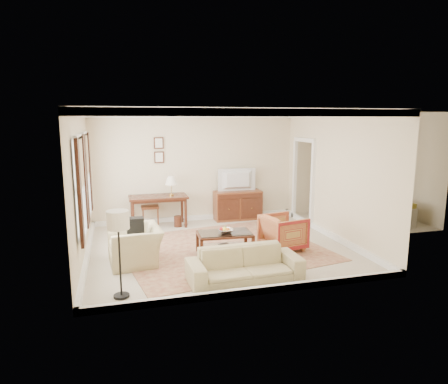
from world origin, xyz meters
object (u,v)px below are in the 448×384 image
striped_armchair (283,231)px  tv (238,173)px  sideboard (238,205)px  coffee_table (225,237)px  club_armchair (135,239)px  writing_desk (158,200)px  sofa (245,260)px

striped_armchair → tv: bearing=-8.0°
sideboard → coffee_table: size_ratio=1.14×
coffee_table → club_armchair: bearing=-179.1°
striped_armchair → coffee_table: bearing=76.9°
coffee_table → writing_desk: bearing=113.0°
striped_armchair → club_armchair: 3.07m
coffee_table → club_armchair: club_armchair is taller
sideboard → sofa: (-1.15, -4.12, -0.02)m
sideboard → club_armchair: club_armchair is taller
tv → coffee_table: size_ratio=0.88×
club_armchair → striped_armchair: bearing=85.0°
writing_desk → sideboard: bearing=4.9°
tv → coffee_table: bearing=67.4°
sideboard → tv: 0.90m
writing_desk → tv: 2.27m
tv → striped_armchair: tv is taller
writing_desk → coffee_table: (1.07, -2.52, -0.34)m
club_armchair → coffee_table: bearing=86.1°
sideboard → writing_desk: bearing=-175.1°
striped_armchair → sofa: 1.90m
writing_desk → club_armchair: size_ratio=1.35×
club_armchair → sofa: (1.76, -1.38, -0.10)m
writing_desk → striped_armchair: 3.48m
striped_armchair → club_armchair: (-3.07, 0.01, 0.06)m
tv → striped_armchair: size_ratio=1.22×
writing_desk → striped_armchair: (2.35, -2.56, -0.28)m
writing_desk → sideboard: (2.19, 0.19, -0.30)m
sofa → writing_desk: bearing=103.2°
writing_desk → coffee_table: bearing=-67.0°
writing_desk → sofa: (1.04, -3.93, -0.31)m
writing_desk → tv: tv is taller
writing_desk → club_armchair: (-0.72, -2.55, -0.22)m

